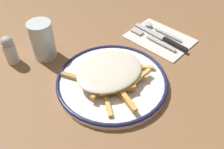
{
  "coord_description": "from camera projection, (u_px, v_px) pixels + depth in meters",
  "views": [
    {
      "loc": [
        -0.35,
        -0.3,
        0.48
      ],
      "look_at": [
        0.0,
        0.0,
        0.03
      ],
      "focal_mm": 38.85,
      "sensor_mm": 36.0,
      "label": 1
    }
  ],
  "objects": [
    {
      "name": "ground_plane",
      "position": [
        112.0,
        84.0,
        0.66
      ],
      "size": [
        2.6,
        2.6,
        0.0
      ],
      "primitive_type": "plane",
      "color": "olive"
    },
    {
      "name": "plate",
      "position": [
        112.0,
        81.0,
        0.65
      ],
      "size": [
        0.3,
        0.3,
        0.02
      ],
      "color": "white",
      "rests_on": "ground_plane"
    },
    {
      "name": "fries_heap",
      "position": [
        110.0,
        74.0,
        0.64
      ],
      "size": [
        0.22,
        0.24,
        0.04
      ],
      "color": "#EFB75C",
      "rests_on": "plate"
    },
    {
      "name": "napkin",
      "position": [
        160.0,
        38.0,
        0.81
      ],
      "size": [
        0.16,
        0.21,
        0.01
      ],
      "primitive_type": "cube",
      "rotation": [
        0.0,
        0.0,
        -0.04
      ],
      "color": "silver",
      "rests_on": "ground_plane"
    },
    {
      "name": "fork",
      "position": [
        152.0,
        39.0,
        0.79
      ],
      "size": [
        0.03,
        0.18,
        0.01
      ],
      "color": "silver",
      "rests_on": "napkin"
    },
    {
      "name": "knife",
      "position": [
        165.0,
        39.0,
        0.79
      ],
      "size": [
        0.04,
        0.21,
        0.01
      ],
      "color": "black",
      "rests_on": "napkin"
    },
    {
      "name": "spoon",
      "position": [
        156.0,
        28.0,
        0.83
      ],
      "size": [
        0.02,
        0.15,
        0.01
      ],
      "color": "silver",
      "rests_on": "napkin"
    },
    {
      "name": "water_glass",
      "position": [
        42.0,
        40.0,
        0.71
      ],
      "size": [
        0.07,
        0.07,
        0.12
      ],
      "primitive_type": "cylinder",
      "color": "silver",
      "rests_on": "ground_plane"
    },
    {
      "name": "salt_shaker",
      "position": [
        10.0,
        50.0,
        0.7
      ],
      "size": [
        0.04,
        0.04,
        0.09
      ],
      "color": "silver",
      "rests_on": "ground_plane"
    }
  ]
}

